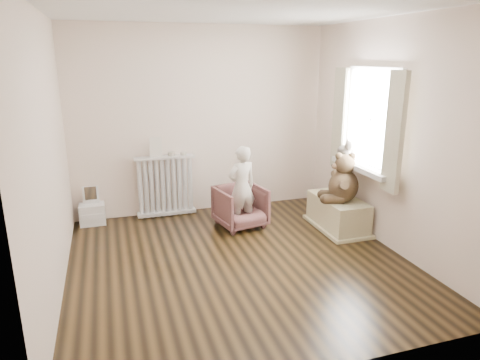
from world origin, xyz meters
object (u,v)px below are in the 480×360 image
object	(u,v)px
toy_bench	(338,214)
child	(242,187)
radiator	(166,189)
toy_vanity	(92,205)
teddy_bear	(344,182)
armchair	(240,207)
plush_cat	(345,150)

from	to	relation	value
toy_bench	child	bearing A→B (deg)	161.93
radiator	toy_bench	distance (m)	2.37
toy_vanity	toy_bench	distance (m)	3.26
toy_vanity	teddy_bear	size ratio (longest dim) A/B	0.84
toy_vanity	armchair	xyz separation A→B (m)	(1.87, -0.67, -0.00)
toy_bench	teddy_bear	size ratio (longest dim) A/B	1.43
radiator	toy_vanity	bearing A→B (deg)	-178.28
child	toy_bench	xyz separation A→B (m)	(1.20, -0.39, -0.36)
radiator	plush_cat	bearing A→B (deg)	-23.88
teddy_bear	toy_bench	bearing A→B (deg)	98.50
plush_cat	toy_vanity	bearing A→B (deg)	146.77
toy_bench	teddy_bear	bearing A→B (deg)	-98.81
child	toy_bench	size ratio (longest dim) A/B	1.22
toy_bench	plush_cat	bearing A→B (deg)	48.50
armchair	teddy_bear	distance (m)	1.36
child	teddy_bear	distance (m)	1.29
child	radiator	bearing A→B (deg)	-52.17
toy_vanity	teddy_bear	bearing A→B (deg)	-21.92
armchair	plush_cat	size ratio (longest dim) A/B	2.02
child	teddy_bear	bearing A→B (deg)	144.85
armchair	teddy_bear	world-z (taller)	teddy_bear
armchair	plush_cat	world-z (taller)	plush_cat
teddy_bear	armchair	bearing A→B (deg)	171.87
armchair	toy_bench	distance (m)	1.28
child	plush_cat	xyz separation A→B (m)	(1.34, -0.23, 0.44)
toy_vanity	radiator	bearing A→B (deg)	1.72
armchair	toy_vanity	bearing A→B (deg)	148.65
teddy_bear	child	bearing A→B (deg)	173.89
radiator	teddy_bear	xyz separation A→B (m)	(2.06, -1.26, 0.28)
toy_bench	plush_cat	distance (m)	0.83
child	teddy_bear	xyz separation A→B (m)	(1.18, -0.51, 0.11)
radiator	teddy_bear	distance (m)	2.43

